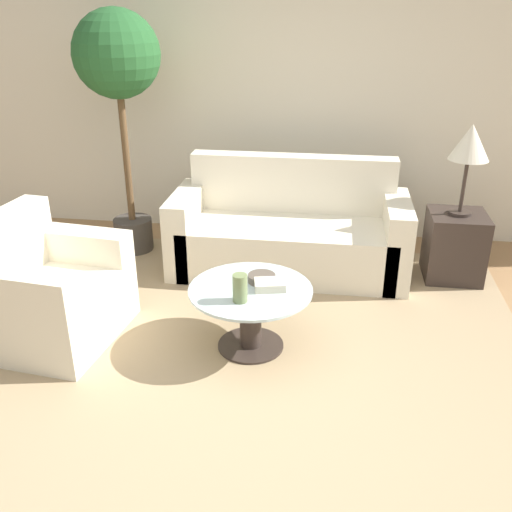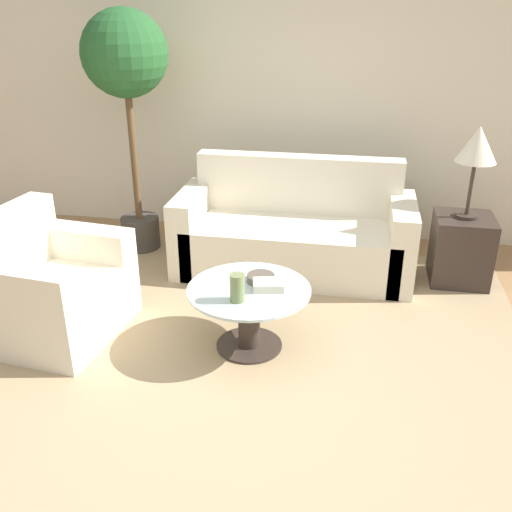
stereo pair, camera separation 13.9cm
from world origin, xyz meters
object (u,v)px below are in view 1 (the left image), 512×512
object	(u,v)px
sofa_main	(289,234)
armchair	(49,296)
bowl	(262,278)
coffee_table	(251,310)
potted_plant	(118,73)
book_stack	(270,285)
table_lamp	(470,145)
vase	(240,288)

from	to	relation	value
sofa_main	armchair	xyz separation A→B (m)	(-1.50, -1.33, 0.00)
armchair	bowl	distance (m)	1.43
coffee_table	potted_plant	bearing A→B (deg)	131.91
armchair	potted_plant	world-z (taller)	potted_plant
sofa_main	book_stack	bearing A→B (deg)	-90.74
book_stack	table_lamp	bearing A→B (deg)	30.47
book_stack	bowl	bearing A→B (deg)	112.14
vase	book_stack	world-z (taller)	vase
vase	coffee_table	bearing A→B (deg)	77.83
table_lamp	potted_plant	size ratio (longest dim) A/B	0.35
sofa_main	vase	size ratio (longest dim) A/B	10.92
coffee_table	table_lamp	world-z (taller)	table_lamp
sofa_main	potted_plant	world-z (taller)	potted_plant
armchair	vase	size ratio (longest dim) A/B	5.46
vase	bowl	bearing A→B (deg)	71.31
armchair	book_stack	bearing A→B (deg)	-81.20
sofa_main	bowl	xyz separation A→B (m)	(-0.08, -1.18, 0.16)
table_lamp	vase	bearing A→B (deg)	-136.51
coffee_table	vase	xyz separation A→B (m)	(-0.04, -0.17, 0.24)
coffee_table	vase	world-z (taller)	vase
vase	bowl	distance (m)	0.30
sofa_main	vase	xyz separation A→B (m)	(-0.18, -1.46, 0.23)
sofa_main	bowl	size ratio (longest dim) A/B	10.78
potted_plant	bowl	world-z (taller)	potted_plant
sofa_main	book_stack	distance (m)	1.29
table_lamp	bowl	distance (m)	1.95
sofa_main	potted_plant	distance (m)	1.92
potted_plant	armchair	bearing A→B (deg)	-92.25
potted_plant	vase	world-z (taller)	potted_plant
potted_plant	bowl	size ratio (longest dim) A/B	11.48
potted_plant	bowl	xyz separation A→B (m)	(1.36, -1.34, -1.10)
armchair	book_stack	size ratio (longest dim) A/B	4.46
sofa_main	armchair	distance (m)	2.00
vase	potted_plant	bearing A→B (deg)	127.91
potted_plant	vase	distance (m)	2.30
sofa_main	table_lamp	size ratio (longest dim) A/B	2.72
armchair	potted_plant	xyz separation A→B (m)	(0.06, 1.49, 1.26)
table_lamp	book_stack	bearing A→B (deg)	-137.29
bowl	coffee_table	bearing A→B (deg)	-118.20
vase	table_lamp	bearing A→B (deg)	43.49
sofa_main	bowl	bearing A→B (deg)	-93.93
table_lamp	book_stack	xyz separation A→B (m)	(-1.37, -1.26, -0.64)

